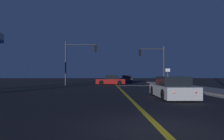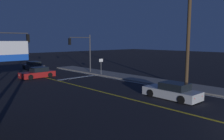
{
  "view_description": "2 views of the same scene",
  "coord_description": "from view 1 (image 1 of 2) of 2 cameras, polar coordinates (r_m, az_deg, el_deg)",
  "views": [
    {
      "loc": [
        -1.46,
        -5.45,
        1.45
      ],
      "look_at": [
        -0.62,
        22.21,
        2.07
      ],
      "focal_mm": 33.02,
      "sensor_mm": 36.0,
      "label": 1
    },
    {
      "loc": [
        -13.32,
        -2.53,
        4.75
      ],
      "look_at": [
        -1.56,
        10.04,
        2.48
      ],
      "focal_mm": 36.32,
      "sensor_mm": 36.0,
      "label": 2
    }
  ],
  "objects": [
    {
      "name": "ground_plane",
      "position": [
        5.83,
        13.37,
        -15.68
      ],
      "size": [
        160.0,
        160.0,
        0.0
      ],
      "primitive_type": "plane",
      "color": "black"
    },
    {
      "name": "sidewalk_right",
      "position": [
        19.25,
        26.65,
        -5.25
      ],
      "size": [
        3.2,
        41.19,
        0.15
      ],
      "primitive_type": "cube",
      "color": "gray",
      "rests_on": "ground"
    },
    {
      "name": "lane_line_center",
      "position": [
        17.02,
        3.22,
        -6.15
      ],
      "size": [
        0.2,
        38.91,
        0.01
      ],
      "primitive_type": "cube",
      "color": "gold",
      "rests_on": "ground"
    },
    {
      "name": "lane_line_edge_right",
      "position": [
        18.45,
        21.57,
        -5.68
      ],
      "size": [
        0.16,
        38.91,
        0.01
      ],
      "primitive_type": "cube",
      "color": "white",
      "rests_on": "ground"
    },
    {
      "name": "stop_bar",
      "position": [
        27.25,
        7.77,
        -4.31
      ],
      "size": [
        6.05,
        0.5,
        0.01
      ],
      "primitive_type": "cube",
      "color": "white",
      "rests_on": "ground"
    },
    {
      "name": "car_mid_block_red",
      "position": [
        30.18,
        -0.41,
        -2.93
      ],
      "size": [
        4.28,
        1.96,
        1.34
      ],
      "rotation": [
        0.0,
        0.0,
        1.6
      ],
      "color": "maroon",
      "rests_on": "ground"
    },
    {
      "name": "car_following_oncoming_charcoal",
      "position": [
        38.65,
        3.94,
        -2.56
      ],
      "size": [
        2.07,
        4.45,
        1.34
      ],
      "rotation": [
        0.0,
        0.0,
        0.03
      ],
      "color": "#2D2D33",
      "rests_on": "ground"
    },
    {
      "name": "car_far_approaching_silver",
      "position": [
        13.47,
        16.22,
        -4.93
      ],
      "size": [
        2.02,
        4.75,
        1.34
      ],
      "rotation": [
        0.0,
        0.0,
        -0.02
      ],
      "color": "#B2B5BA",
      "rests_on": "ground"
    },
    {
      "name": "traffic_signal_near_right",
      "position": [
        30.05,
        11.75,
        2.99
      ],
      "size": [
        3.65,
        0.28,
        5.52
      ],
      "rotation": [
        0.0,
        0.0,
        3.14
      ],
      "color": "#38383D",
      "rests_on": "ground"
    },
    {
      "name": "traffic_signal_far_left",
      "position": [
        28.12,
        -9.71,
        3.84
      ],
      "size": [
        4.24,
        0.28,
        5.9
      ],
      "color": "#38383D",
      "rests_on": "ground"
    },
    {
      "name": "street_sign_corner",
      "position": [
        27.53,
        15.19,
        -1.04
      ],
      "size": [
        0.56,
        0.14,
        2.28
      ],
      "color": "slate",
      "rests_on": "ground"
    }
  ]
}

